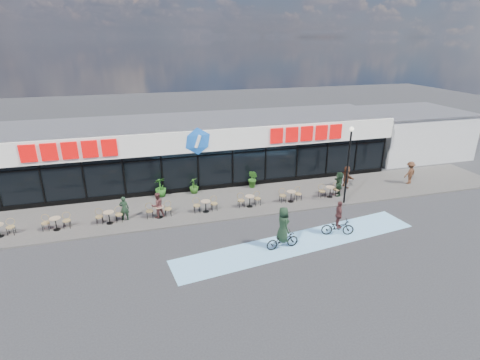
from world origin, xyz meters
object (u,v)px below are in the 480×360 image
at_px(pedestrian_b, 347,177).
at_px(cyclist_b, 338,223).
at_px(potted_plant_right, 253,179).
at_px(pedestrian_c, 410,173).
at_px(cyclist_a, 283,232).
at_px(lamp_post, 348,159).
at_px(patron_left, 124,208).
at_px(pedestrian_a, 339,184).
at_px(potted_plant_left, 161,187).
at_px(potted_plant_mid, 194,185).
at_px(patron_right, 157,205).

xyz_separation_m(pedestrian_b, cyclist_b, (-4.08, -6.02, -0.16)).
xyz_separation_m(potted_plant_right, cyclist_b, (2.50, -7.75, -0.03)).
bearing_deg(pedestrian_c, cyclist_a, 6.97).
bearing_deg(lamp_post, patron_left, 174.56).
bearing_deg(pedestrian_a, potted_plant_left, -79.81).
relative_size(lamp_post, patron_left, 3.38).
xyz_separation_m(potted_plant_mid, pedestrian_b, (10.84, -1.89, 0.23)).
xyz_separation_m(pedestrian_a, cyclist_a, (-6.28, -5.34, -0.02)).
xyz_separation_m(potted_plant_right, pedestrian_b, (6.58, -1.73, 0.13)).
xyz_separation_m(potted_plant_right, cyclist_a, (-0.99, -8.25, 0.16)).
height_order(pedestrian_b, cyclist_b, cyclist_b).
height_order(potted_plant_mid, cyclist_a, cyclist_a).
relative_size(potted_plant_left, pedestrian_b, 0.85).
xyz_separation_m(pedestrian_a, pedestrian_c, (6.18, 0.53, 0.01)).
height_order(potted_plant_mid, patron_right, patron_right).
height_order(pedestrian_c, cyclist_a, cyclist_a).
height_order(lamp_post, cyclist_b, lamp_post).
distance_m(potted_plant_left, pedestrian_c, 18.21).
bearing_deg(potted_plant_right, pedestrian_c, -11.74).
xyz_separation_m(lamp_post, potted_plant_right, (-5.02, 4.17, -2.36)).
bearing_deg(patron_right, lamp_post, 153.19).
xyz_separation_m(potted_plant_right, patron_left, (-8.91, -2.84, 0.08)).
distance_m(patron_left, pedestrian_a, 14.20).
relative_size(potted_plant_left, patron_right, 0.85).
bearing_deg(patron_right, potted_plant_left, -118.95).
height_order(potted_plant_left, pedestrian_a, pedestrian_a).
height_order(potted_plant_left, cyclist_a, cyclist_a).
bearing_deg(patron_right, potted_plant_right, -177.91).
distance_m(pedestrian_a, cyclist_a, 8.24).
relative_size(patron_right, pedestrian_c, 0.94).
height_order(lamp_post, pedestrian_b, lamp_post).
distance_m(pedestrian_a, cyclist_b, 5.58).
distance_m(lamp_post, potted_plant_mid, 10.53).
bearing_deg(pedestrian_b, patron_right, 100.81).
xyz_separation_m(potted_plant_left, cyclist_a, (5.56, -8.43, 0.15)).
xyz_separation_m(potted_plant_mid, cyclist_b, (6.77, -7.91, 0.08)).
height_order(potted_plant_right, pedestrian_a, pedestrian_a).
xyz_separation_m(pedestrian_b, pedestrian_c, (4.89, -0.65, 0.06)).
relative_size(cyclist_a, cyclist_b, 1.15).
relative_size(potted_plant_left, pedestrian_a, 0.80).
distance_m(potted_plant_mid, patron_left, 5.53).
xyz_separation_m(potted_plant_mid, pedestrian_a, (9.55, -3.07, 0.28)).
bearing_deg(pedestrian_a, pedestrian_c, 119.77).
bearing_deg(pedestrian_b, cyclist_b, 151.18).
xyz_separation_m(potted_plant_mid, patron_left, (-4.64, -3.00, 0.19)).
bearing_deg(patron_left, cyclist_b, 166.93).
distance_m(potted_plant_mid, cyclist_b, 10.41).
distance_m(lamp_post, cyclist_b, 4.99).
xyz_separation_m(lamp_post, cyclist_a, (-6.01, -4.09, -2.20)).
bearing_deg(potted_plant_mid, potted_plant_left, 179.46).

